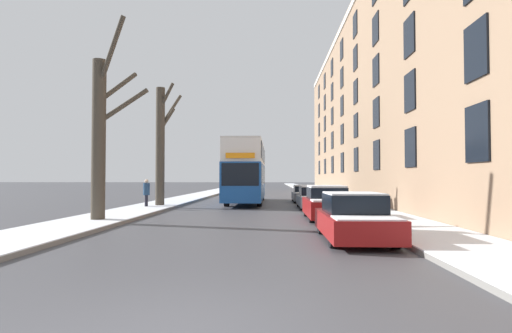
{
  "coord_description": "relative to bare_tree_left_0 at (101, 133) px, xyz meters",
  "views": [
    {
      "loc": [
        1.2,
        -4.53,
        1.84
      ],
      "look_at": [
        0.23,
        18.76,
        2.5
      ],
      "focal_mm": 28.0,
      "sensor_mm": 36.0,
      "label": 1
    }
  ],
  "objects": [
    {
      "name": "double_decker_bus",
      "position": [
        5.13,
        13.07,
        -1.22
      ],
      "size": [
        2.48,
        11.61,
        4.32
      ],
      "color": "#194C99",
      "rests_on": "ground"
    },
    {
      "name": "sidewalk_left",
      "position": [
        -0.29,
        41.52,
        -3.58
      ],
      "size": [
        2.87,
        130.0,
        0.16
      ],
      "color": "slate",
      "rests_on": "ground"
    },
    {
      "name": "bare_tree_left_0",
      "position": [
        0.0,
        0.0,
        0.0
      ],
      "size": [
        2.04,
        2.6,
        8.17
      ],
      "color": "#423A30",
      "rests_on": "ground"
    },
    {
      "name": "parked_car_0",
      "position": [
        9.43,
        -4.08,
        -3.02
      ],
      "size": [
        1.85,
        4.31,
        1.4
      ],
      "color": "maroon",
      "rests_on": "ground"
    },
    {
      "name": "terrace_facade_right",
      "position": [
        17.87,
        17.39,
        4.4
      ],
      "size": [
        9.1,
        54.15,
        16.11
      ],
      "color": "#8C7056",
      "rests_on": "ground"
    },
    {
      "name": "bare_tree_left_1",
      "position": [
        0.1,
        8.43,
        0.29
      ],
      "size": [
        1.31,
        2.14,
        7.67
      ],
      "color": "#423A30",
      "rests_on": "ground"
    },
    {
      "name": "parked_car_3",
      "position": [
        9.43,
        14.33,
        -3.06
      ],
      "size": [
        1.76,
        4.32,
        1.29
      ],
      "color": "#474C56",
      "rests_on": "ground"
    },
    {
      "name": "parked_car_1",
      "position": [
        9.43,
        1.88,
        -2.97
      ],
      "size": [
        1.83,
        4.53,
        1.5
      ],
      "color": "maroon",
      "rests_on": "ground"
    },
    {
      "name": "pedestrian_left_sidewalk",
      "position": [
        -0.44,
        7.31,
        -2.7
      ],
      "size": [
        0.38,
        0.38,
        1.76
      ],
      "rotation": [
        0.0,
        0.0,
        1.85
      ],
      "color": "black",
      "rests_on": "ground"
    },
    {
      "name": "sidewalk_right",
      "position": [
        11.94,
        41.52,
        -3.58
      ],
      "size": [
        2.87,
        130.0,
        0.16
      ],
      "color": "slate",
      "rests_on": "ground"
    },
    {
      "name": "parked_car_2",
      "position": [
        9.43,
        8.12,
        -3.04
      ],
      "size": [
        1.71,
        4.57,
        1.36
      ],
      "color": "slate",
      "rests_on": "ground"
    }
  ]
}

